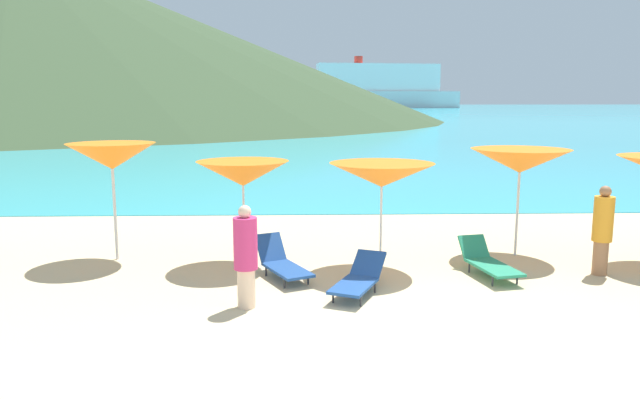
# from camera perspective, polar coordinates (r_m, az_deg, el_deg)

# --- Properties ---
(ground_plane) EXTENTS (50.00, 100.00, 0.30)m
(ground_plane) POSITION_cam_1_polar(r_m,az_deg,el_deg) (18.36, 3.13, -1.21)
(ground_plane) COLOR beige
(ocean_water) EXTENTS (650.00, 440.00, 0.02)m
(ocean_water) POSITION_cam_1_polar(r_m,az_deg,el_deg) (236.88, -1.44, 8.69)
(ocean_water) COLOR #38B7CC
(ocean_water) RESTS_ON ground_plane
(headland_hill) EXTENTS (137.45, 137.45, 27.73)m
(headland_hill) POSITION_cam_1_polar(r_m,az_deg,el_deg) (112.58, -26.77, 13.90)
(headland_hill) COLOR #384C2D
(headland_hill) RESTS_ON ground_plane
(umbrella_1) EXTENTS (1.85, 1.85, 2.40)m
(umbrella_1) POSITION_cam_1_polar(r_m,az_deg,el_deg) (12.79, -19.21, 3.93)
(umbrella_1) COLOR silver
(umbrella_1) RESTS_ON ground_plane
(umbrella_2) EXTENTS (1.99, 1.99, 2.08)m
(umbrella_2) POSITION_cam_1_polar(r_m,az_deg,el_deg) (11.89, -7.35, 2.50)
(umbrella_2) COLOR silver
(umbrella_2) RESTS_ON ground_plane
(umbrella_3) EXTENTS (2.17, 2.17, 2.07)m
(umbrella_3) POSITION_cam_1_polar(r_m,az_deg,el_deg) (11.49, 5.90, 2.37)
(umbrella_3) COLOR silver
(umbrella_3) RESTS_ON ground_plane
(umbrella_4) EXTENTS (2.19, 2.19, 2.26)m
(umbrella_4) POSITION_cam_1_polar(r_m,az_deg,el_deg) (13.10, 18.51, 3.54)
(umbrella_4) COLOR silver
(umbrella_4) RESTS_ON ground_plane
(lounge_chair_2) EXTENTS (0.87, 1.67, 0.63)m
(lounge_chair_2) POSITION_cam_1_polar(r_m,az_deg,el_deg) (11.68, 15.71, -5.67)
(lounge_chair_2) COLOR #268C66
(lounge_chair_2) RESTS_ON ground_plane
(lounge_chair_3) EXTENTS (1.16, 1.64, 0.70)m
(lounge_chair_3) POSITION_cam_1_polar(r_m,az_deg,el_deg) (11.17, -3.65, -5.96)
(lounge_chair_3) COLOR #1E478C
(lounge_chair_3) RESTS_ON ground_plane
(lounge_chair_5) EXTENTS (1.14, 1.64, 0.59)m
(lounge_chair_5) POSITION_cam_1_polar(r_m,az_deg,el_deg) (10.24, 3.71, -7.44)
(lounge_chair_5) COLOR #1E478C
(lounge_chair_5) RESTS_ON ground_plane
(beachgoer_1) EXTENTS (0.38, 0.38, 1.65)m
(beachgoer_1) POSITION_cam_1_polar(r_m,az_deg,el_deg) (9.49, -7.09, -5.19)
(beachgoer_1) COLOR beige
(beachgoer_1) RESTS_ON ground_plane
(beachgoer_2) EXTENTS (0.36, 0.36, 1.69)m
(beachgoer_2) POSITION_cam_1_polar(r_m,az_deg,el_deg) (12.36, 25.30, -2.47)
(beachgoer_2) COLOR #A3704C
(beachgoer_2) RESTS_ON ground_plane
(cruise_ship) EXTENTS (69.41, 18.36, 21.27)m
(cruise_ship) POSITION_cam_1_polar(r_m,az_deg,el_deg) (257.16, 5.55, 10.52)
(cruise_ship) COLOR silver
(cruise_ship) RESTS_ON ocean_water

